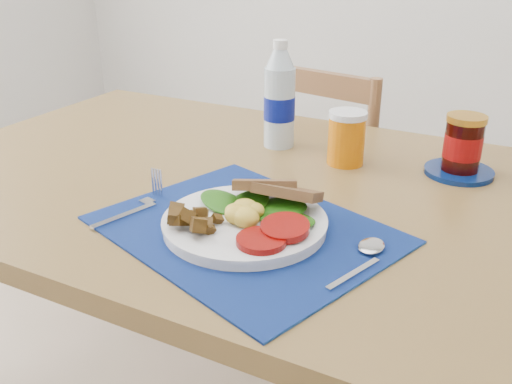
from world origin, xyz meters
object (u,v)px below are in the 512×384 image
chair_far (334,169)px  water_bottle (279,101)px  jam_on_saucer (462,149)px  breakfast_plate (241,219)px  juice_glass (346,139)px

chair_far → water_bottle: chair_far is taller
chair_far → jam_on_saucer: chair_far is taller
breakfast_plate → juice_glass: 0.38m
juice_glass → chair_far: bearing=111.6°
jam_on_saucer → chair_far: bearing=134.7°
juice_glass → jam_on_saucer: 0.23m
breakfast_plate → jam_on_saucer: (0.28, 0.42, 0.03)m
chair_far → water_bottle: size_ratio=4.33×
chair_far → juice_glass: size_ratio=9.71×
breakfast_plate → jam_on_saucer: jam_on_saucer is taller
breakfast_plate → juice_glass: (0.05, 0.37, 0.03)m
water_bottle → jam_on_saucer: (0.40, 0.01, -0.05)m
chair_far → jam_on_saucer: size_ratio=7.58×
chair_far → juice_glass: chair_far is taller
jam_on_saucer → water_bottle: bearing=-178.3°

